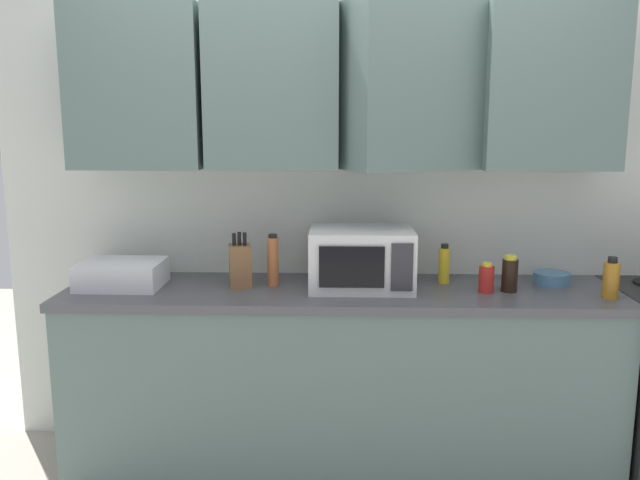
# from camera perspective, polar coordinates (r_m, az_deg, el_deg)

# --- Properties ---
(wall_back_with_cabinets) EXTENTS (3.45, 0.55, 2.60)m
(wall_back_with_cabinets) POSITION_cam_1_polar(r_m,az_deg,el_deg) (3.18, 1.88, 8.71)
(wall_back_with_cabinets) COLOR silver
(wall_back_with_cabinets) RESTS_ON ground_plane
(counter_run) EXTENTS (2.58, 0.63, 0.90)m
(counter_run) POSITION_cam_1_polar(r_m,az_deg,el_deg) (3.20, 1.76, -12.05)
(counter_run) COLOR slate
(counter_run) RESTS_ON ground_plane
(microwave) EXTENTS (0.48, 0.37, 0.28)m
(microwave) POSITION_cam_1_polar(r_m,az_deg,el_deg) (3.04, 3.65, -1.63)
(microwave) COLOR silver
(microwave) RESTS_ON counter_run
(dish_rack) EXTENTS (0.38, 0.30, 0.12)m
(dish_rack) POSITION_cam_1_polar(r_m,az_deg,el_deg) (3.21, -17.00, -2.88)
(dish_rack) COLOR silver
(dish_rack) RESTS_ON counter_run
(knife_block) EXTENTS (0.12, 0.14, 0.26)m
(knife_block) POSITION_cam_1_polar(r_m,az_deg,el_deg) (3.08, -7.02, -2.22)
(knife_block) COLOR brown
(knife_block) RESTS_ON counter_run
(bottle_spice_jar) EXTENTS (0.05, 0.05, 0.25)m
(bottle_spice_jar) POSITION_cam_1_polar(r_m,az_deg,el_deg) (3.08, -4.15, -1.83)
(bottle_spice_jar) COLOR #BC6638
(bottle_spice_jar) RESTS_ON counter_run
(bottle_amber_vinegar) EXTENTS (0.07, 0.07, 0.19)m
(bottle_amber_vinegar) POSITION_cam_1_polar(r_m,az_deg,el_deg) (3.13, 24.20, -3.18)
(bottle_amber_vinegar) COLOR #AD701E
(bottle_amber_vinegar) RESTS_ON counter_run
(bottle_yellow_mustard) EXTENTS (0.05, 0.05, 0.19)m
(bottle_yellow_mustard) POSITION_cam_1_polar(r_m,az_deg,el_deg) (3.18, 10.85, -2.14)
(bottle_yellow_mustard) COLOR gold
(bottle_yellow_mustard) RESTS_ON counter_run
(bottle_red_sauce) EXTENTS (0.07, 0.07, 0.14)m
(bottle_red_sauce) POSITION_cam_1_polar(r_m,az_deg,el_deg) (3.06, 14.40, -3.30)
(bottle_red_sauce) COLOR red
(bottle_red_sauce) RESTS_ON counter_run
(bottle_soy_dark) EXTENTS (0.07, 0.07, 0.17)m
(bottle_soy_dark) POSITION_cam_1_polar(r_m,az_deg,el_deg) (3.10, 16.33, -2.92)
(bottle_soy_dark) COLOR black
(bottle_soy_dark) RESTS_ON counter_run
(bowl_ceramic_small) EXTENTS (0.17, 0.17, 0.06)m
(bowl_ceramic_small) POSITION_cam_1_polar(r_m,az_deg,el_deg) (3.31, 19.68, -3.18)
(bowl_ceramic_small) COLOR teal
(bowl_ceramic_small) RESTS_ON counter_run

